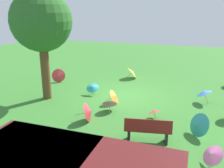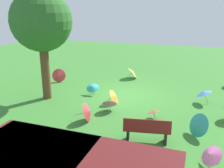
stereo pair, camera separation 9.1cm
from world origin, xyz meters
name	(u,v)px [view 2 (the right image)]	position (x,y,z in m)	size (l,w,h in m)	color
ground	(125,95)	(0.00, 0.00, 0.00)	(40.00, 40.00, 0.00)	#387A2D
park_bench	(147,130)	(-2.07, 4.36, 0.47)	(1.66, 0.77, 0.90)	maroon
shade_tree	(41,22)	(3.68, 1.73, 3.82)	(2.92, 2.92, 5.33)	brown
parasol_red_0	(89,112)	(0.52, 3.50, 0.40)	(0.88, 0.86, 0.81)	tan
parasol_blue_1	(204,92)	(-3.89, -0.20, 0.54)	(0.85, 0.86, 0.78)	tan
parasol_teal_0	(92,87)	(1.68, 0.51, 0.43)	(0.74, 0.71, 0.66)	tan
parasol_red_2	(59,75)	(4.65, -0.96, 0.43)	(0.92, 0.90, 0.85)	tan
parasol_yellow_0	(133,72)	(0.49, -3.38, 0.40)	(1.04, 1.13, 0.80)	tan
parasol_red_3	(153,112)	(-1.94, 2.44, 0.34)	(0.81, 0.81, 0.53)	tan
parasol_orange_1	(115,97)	(0.15, 1.29, 0.35)	(0.68, 0.78, 0.70)	tan
parasol_teal_2	(197,125)	(-3.68, 3.29, 0.43)	(0.93, 0.97, 0.86)	tan
parasol_pink_0	(109,103)	(0.08, 2.22, 0.39)	(0.81, 0.74, 0.66)	tan
parasol_pink_1	(210,155)	(-4.09, 5.01, 0.34)	(0.82, 0.85, 0.63)	tan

